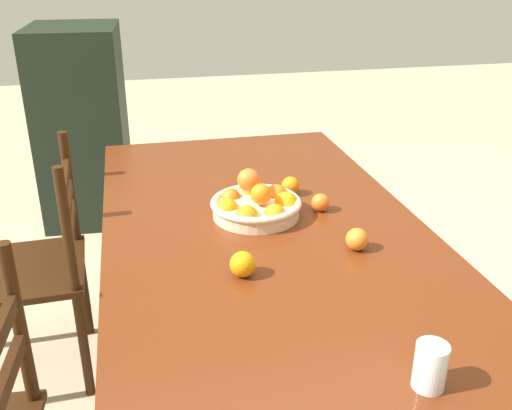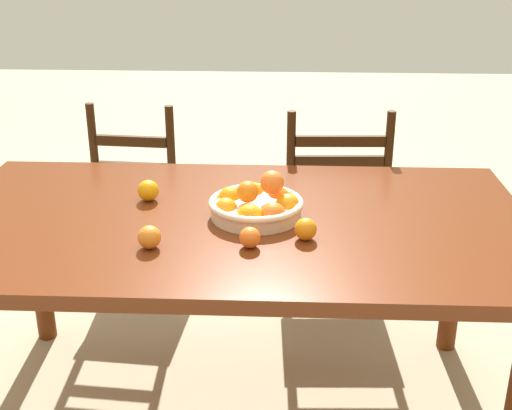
% 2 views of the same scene
% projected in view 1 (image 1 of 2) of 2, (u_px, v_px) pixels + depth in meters
% --- Properties ---
extents(ground_plane, '(12.00, 12.00, 0.00)m').
position_uv_depth(ground_plane, '(263.00, 399.00, 2.19)').
color(ground_plane, tan).
extents(dining_table, '(1.90, 1.03, 0.74)m').
position_uv_depth(dining_table, '(264.00, 245.00, 1.92)').
color(dining_table, '#5D260F').
rests_on(dining_table, ground).
extents(chair_by_cabinet, '(0.47, 0.47, 0.93)m').
position_uv_depth(chair_by_cabinet, '(35.00, 268.00, 2.18)').
color(chair_by_cabinet, black).
rests_on(chair_by_cabinet, ground).
extents(cabinet, '(0.67, 0.54, 1.16)m').
position_uv_depth(cabinet, '(83.00, 125.00, 3.52)').
color(cabinet, black).
rests_on(cabinet, ground).
extents(fruit_bowl, '(0.31, 0.31, 0.15)m').
position_uv_depth(fruit_bowl, '(257.00, 204.00, 1.94)').
color(fruit_bowl, beige).
rests_on(fruit_bowl, dining_table).
extents(orange_loose_0, '(0.07, 0.07, 0.07)m').
position_uv_depth(orange_loose_0, '(243.00, 264.00, 1.58)').
color(orange_loose_0, orange).
rests_on(orange_loose_0, dining_table).
extents(orange_loose_1, '(0.07, 0.07, 0.07)m').
position_uv_depth(orange_loose_1, '(290.00, 186.00, 2.11)').
color(orange_loose_1, orange).
rests_on(orange_loose_1, dining_table).
extents(orange_loose_2, '(0.07, 0.07, 0.07)m').
position_uv_depth(orange_loose_2, '(357.00, 239.00, 1.72)').
color(orange_loose_2, orange).
rests_on(orange_loose_2, dining_table).
extents(orange_loose_3, '(0.06, 0.06, 0.06)m').
position_uv_depth(orange_loose_3, '(320.00, 202.00, 1.98)').
color(orange_loose_3, orange).
rests_on(orange_loose_3, dining_table).
extents(drinking_glass, '(0.07, 0.07, 0.10)m').
position_uv_depth(drinking_glass, '(430.00, 366.00, 1.17)').
color(drinking_glass, silver).
rests_on(drinking_glass, dining_table).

